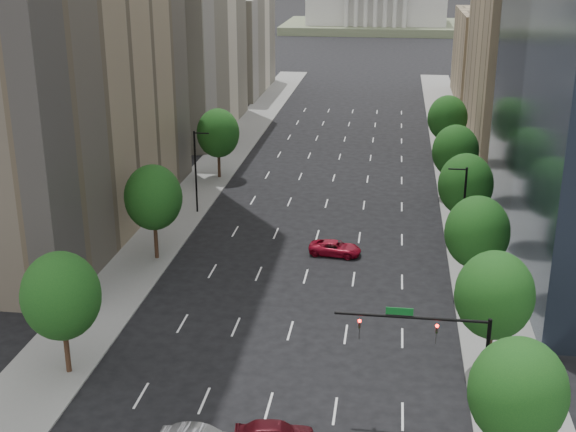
% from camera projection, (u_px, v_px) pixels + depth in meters
% --- Properties ---
extents(sidewalk_left, '(6.00, 200.00, 0.15)m').
position_uv_depth(sidewalk_left, '(166.00, 227.00, 78.15)').
color(sidewalk_left, slate).
rests_on(sidewalk_left, ground).
extents(sidewalk_right, '(6.00, 200.00, 0.15)m').
position_uv_depth(sidewalk_right, '(477.00, 243.00, 74.14)').
color(sidewalk_right, slate).
rests_on(sidewalk_right, ground).
extents(midrise_cream_left, '(14.00, 30.00, 35.00)m').
position_uv_depth(midrise_cream_left, '(181.00, 14.00, 113.62)').
color(midrise_cream_left, beige).
rests_on(midrise_cream_left, ground).
extents(filler_left, '(14.00, 26.00, 18.00)m').
position_uv_depth(filler_left, '(229.00, 44.00, 147.26)').
color(filler_left, beige).
rests_on(filler_left, ground).
extents(parking_tan_right, '(14.00, 30.00, 30.00)m').
position_uv_depth(parking_tan_right, '(530.00, 39.00, 105.19)').
color(parking_tan_right, '#8C7759').
rests_on(parking_tan_right, ground).
extents(filler_right, '(14.00, 26.00, 16.00)m').
position_uv_depth(filler_right, '(497.00, 57.00, 138.33)').
color(filler_right, '#8C7759').
rests_on(filler_right, ground).
extents(tree_right_0, '(5.20, 5.20, 8.39)m').
position_uv_depth(tree_right_0, '(518.00, 392.00, 39.90)').
color(tree_right_0, '#382316').
rests_on(tree_right_0, ground).
extents(tree_right_1, '(5.20, 5.20, 8.75)m').
position_uv_depth(tree_right_1, '(494.00, 295.00, 50.04)').
color(tree_right_1, '#382316').
rests_on(tree_right_1, ground).
extents(tree_right_2, '(5.20, 5.20, 8.61)m').
position_uv_depth(tree_right_2, '(477.00, 232.00, 61.28)').
color(tree_right_2, '#382316').
rests_on(tree_right_2, ground).
extents(tree_right_3, '(5.20, 5.20, 8.89)m').
position_uv_depth(tree_right_3, '(466.00, 185.00, 72.38)').
color(tree_right_3, '#382316').
rests_on(tree_right_3, ground).
extents(tree_right_4, '(5.20, 5.20, 8.46)m').
position_uv_depth(tree_right_4, '(455.00, 151.00, 85.58)').
color(tree_right_4, '#382316').
rests_on(tree_right_4, ground).
extents(tree_right_5, '(5.20, 5.20, 8.75)m').
position_uv_depth(tree_right_5, '(447.00, 118.00, 100.41)').
color(tree_right_5, '#382316').
rests_on(tree_right_5, ground).
extents(tree_left_0, '(5.20, 5.20, 8.75)m').
position_uv_depth(tree_left_0, '(61.00, 296.00, 49.93)').
color(tree_left_0, '#382316').
rests_on(tree_left_0, ground).
extents(tree_left_1, '(5.20, 5.20, 8.97)m').
position_uv_depth(tree_left_1, '(153.00, 197.00, 68.51)').
color(tree_left_1, '#382316').
rests_on(tree_left_1, ground).
extents(tree_left_2, '(5.20, 5.20, 8.68)m').
position_uv_depth(tree_left_2, '(218.00, 133.00, 92.86)').
color(tree_left_2, '#382316').
rests_on(tree_left_2, ground).
extents(streetlight_rn, '(1.70, 0.20, 9.00)m').
position_uv_depth(streetlight_rn, '(463.00, 212.00, 68.14)').
color(streetlight_rn, black).
rests_on(streetlight_rn, ground).
extents(streetlight_ln, '(1.70, 0.20, 9.00)m').
position_uv_depth(streetlight_ln, '(196.00, 170.00, 80.94)').
color(streetlight_ln, black).
rests_on(streetlight_ln, ground).
extents(traffic_signal, '(9.12, 0.40, 7.38)m').
position_uv_depth(traffic_signal, '(445.00, 344.00, 45.08)').
color(traffic_signal, black).
rests_on(traffic_signal, ground).
extents(capitol, '(60.00, 40.00, 35.20)m').
position_uv_depth(capitol, '(377.00, 4.00, 250.22)').
color(capitol, '#596647').
rests_on(capitol, ground).
extents(foothills, '(720.00, 413.00, 263.00)m').
position_uv_depth(foothills, '(433.00, 33.00, 587.49)').
color(foothills, olive).
rests_on(foothills, ground).
extents(car_red_far, '(5.03, 2.72, 1.34)m').
position_uv_depth(car_red_far, '(335.00, 248.00, 71.27)').
color(car_red_far, maroon).
rests_on(car_red_far, ground).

